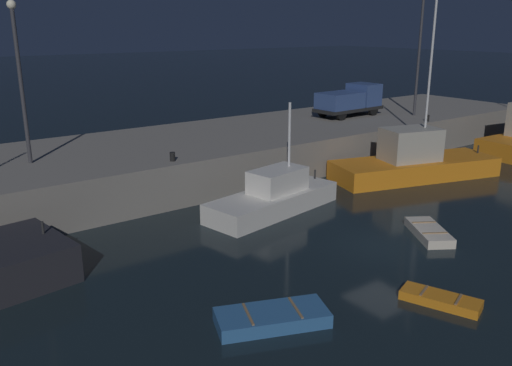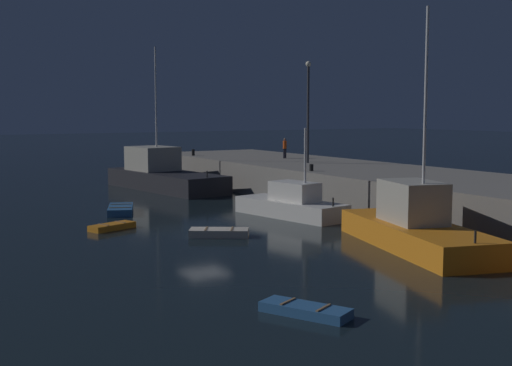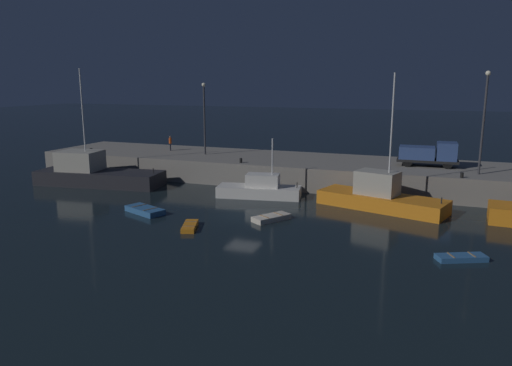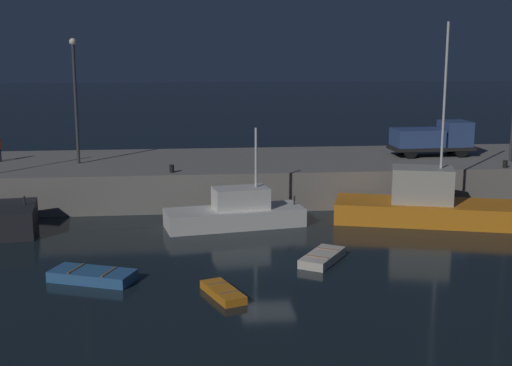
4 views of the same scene
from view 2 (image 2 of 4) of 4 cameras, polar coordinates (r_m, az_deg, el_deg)
The scene contains 13 objects.
ground_plane at distance 37.11m, azimuth -4.41°, elevation -3.87°, with size 320.00×320.00×0.00m, color black.
pier_quay at distance 45.48m, azimuth 12.60°, elevation -0.65°, with size 58.25×10.68×2.35m.
fishing_trawler_red at distance 41.02m, azimuth 3.02°, elevation -1.82°, with size 7.89×3.80×5.43m.
fishing_boat_blue at distance 32.54m, azimuth 13.35°, elevation -3.62°, with size 10.96×6.08×11.07m.
fishing_boat_white at distance 56.09m, azimuth -7.91°, elevation 0.69°, with size 13.35×5.71×11.68m.
dinghy_orange_near at distance 37.51m, azimuth -12.08°, elevation -3.62°, with size 1.78×2.77×0.37m.
rowboat_white_mid at distance 21.69m, azimuth 4.20°, elevation -10.67°, with size 3.06×2.18×0.36m.
dinghy_red_small at distance 43.32m, azimuth -11.39°, elevation -2.23°, with size 3.85×2.70×0.49m.
rowboat_blue_far at distance 34.68m, azimuth -3.14°, elevation -4.22°, with size 2.65×3.19×0.44m.
lamp_post_west at distance 53.04m, azimuth 4.43°, elevation 6.70°, with size 0.44×0.44×7.92m.
dockworker at distance 58.20m, azimuth 2.45°, elevation 3.08°, with size 0.44×0.44×1.74m.
bollard_west at distance 45.99m, azimuth 4.71°, elevation 1.31°, with size 0.28×0.28×0.47m, color black.
bollard_central at distance 61.97m, azimuth -5.34°, elevation 2.59°, with size 0.28×0.28×0.58m, color black.
Camera 2 is at (32.73, -16.27, 6.42)m, focal length 47.25 mm.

